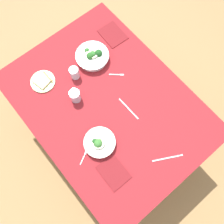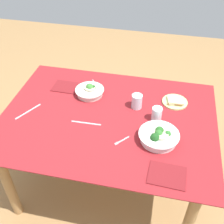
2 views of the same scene
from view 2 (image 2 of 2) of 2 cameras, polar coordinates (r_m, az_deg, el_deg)
name	(u,v)px [view 2 (image 2 of 2)]	position (r m, az deg, el deg)	size (l,w,h in m)	color
ground_plane	(109,180)	(2.45, -0.70, -13.72)	(6.00, 6.00, 0.00)	#9E7547
dining_table	(108,127)	(1.98, -0.84, -3.13)	(1.47, 1.09, 0.72)	maroon
broccoli_bowl_far	(90,91)	(2.11, -4.57, 4.29)	(0.22, 0.22, 0.08)	silver
broccoli_bowl_near	(159,136)	(1.75, 9.55, -4.95)	(0.25, 0.25, 0.09)	white
bread_side_plate	(175,102)	(2.08, 12.74, 2.10)	(0.18, 0.18, 0.03)	#B7D684
water_glass_center	(137,101)	(1.97, 5.11, 2.20)	(0.08, 0.08, 0.10)	silver
water_glass_side	(157,114)	(1.89, 9.16, -0.42)	(0.07, 0.07, 0.10)	silver
fork_by_far_bowl	(121,141)	(1.75, 1.92, -5.95)	(0.08, 0.09, 0.00)	#B7B7BC
fork_by_near_bowl	(94,84)	(2.23, -3.64, 5.80)	(0.06, 0.10, 0.00)	#B7B7BC
table_knife_left	(86,123)	(1.88, -5.32, -2.28)	(0.20, 0.01, 0.00)	#B7B7BC
table_knife_right	(28,112)	(2.04, -16.81, 0.08)	(0.21, 0.01, 0.00)	#B7B7BC
napkin_folded_upper	(66,87)	(2.22, -9.40, 5.10)	(0.20, 0.15, 0.01)	maroon
napkin_folded_lower	(167,175)	(1.61, 11.20, -12.58)	(0.21, 0.16, 0.01)	maroon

